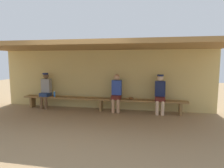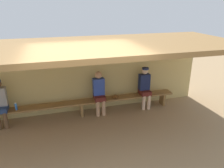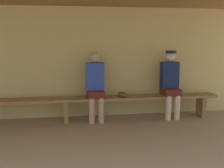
% 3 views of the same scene
% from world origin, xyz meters
% --- Properties ---
extents(ground_plane, '(24.00, 24.00, 0.00)m').
position_xyz_m(ground_plane, '(0.00, 0.00, 0.00)').
color(ground_plane, '#9E7F59').
extents(back_wall, '(8.00, 0.20, 2.20)m').
position_xyz_m(back_wall, '(0.00, 2.00, 1.10)').
color(back_wall, tan).
rests_on(back_wall, ground).
extents(bench, '(6.00, 0.36, 0.46)m').
position_xyz_m(bench, '(0.00, 1.55, 0.39)').
color(bench, olive).
rests_on(bench, ground).
extents(player_middle, '(0.34, 0.42, 1.34)m').
position_xyz_m(player_middle, '(2.07, 1.55, 0.75)').
color(player_middle, '#591E19').
rests_on(player_middle, ground).
extents(player_near_post, '(0.34, 0.42, 1.34)m').
position_xyz_m(player_near_post, '(0.57, 1.55, 0.73)').
color(player_near_post, '#591E19').
rests_on(player_near_post, ground).
extents(baseball_glove_dark_brown, '(0.22, 0.27, 0.09)m').
position_xyz_m(baseball_glove_dark_brown, '(1.09, 1.52, 0.51)').
color(baseball_glove_dark_brown, brown).
rests_on(baseball_glove_dark_brown, bench).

